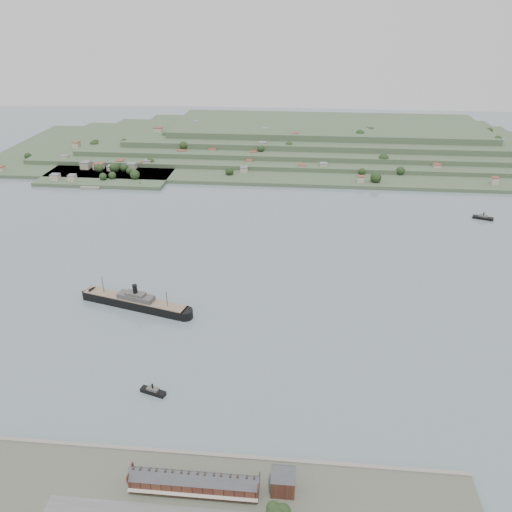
# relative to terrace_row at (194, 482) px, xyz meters

# --- Properties ---
(ground) EXTENTS (1400.00, 1400.00, 0.00)m
(ground) POSITION_rel_terrace_row_xyz_m (10.00, 168.02, -6.84)
(ground) COLOR slate
(ground) RESTS_ON ground
(terrace_row) EXTENTS (55.60, 9.80, 11.07)m
(terrace_row) POSITION_rel_terrace_row_xyz_m (0.00, 0.00, 0.00)
(terrace_row) COLOR #462019
(terrace_row) RESTS_ON ground
(gabled_building) EXTENTS (10.40, 10.18, 14.09)m
(gabled_building) POSITION_rel_terrace_row_xyz_m (37.50, 4.02, 1.34)
(gabled_building) COLOR #462019
(gabled_building) RESTS_ON ground
(far_peninsula) EXTENTS (760.00, 309.00, 30.00)m
(far_peninsula) POSITION_rel_terrace_row_xyz_m (37.91, 561.12, 5.04)
(far_peninsula) COLOR #3D5538
(far_peninsula) RESTS_ON ground
(steamship) EXTENTS (86.93, 31.33, 21.22)m
(steamship) POSITION_rel_terrace_row_xyz_m (-72.81, 141.18, -2.92)
(steamship) COLOR black
(steamship) RESTS_ON ground
(tugboat) EXTENTS (14.81, 7.78, 6.44)m
(tugboat) POSITION_rel_terrace_row_xyz_m (-34.72, 58.20, -5.27)
(tugboat) COLOR black
(tugboat) RESTS_ON ground
(ferry_west) EXTENTS (16.29, 6.67, 5.93)m
(ferry_west) POSITION_rel_terrace_row_xyz_m (-140.94, 382.82, -5.41)
(ferry_west) COLOR black
(ferry_west) RESTS_ON ground
(ferry_east) EXTENTS (19.52, 11.22, 7.07)m
(ferry_east) POSITION_rel_terrace_row_xyz_m (216.64, 322.99, -5.14)
(ferry_east) COLOR black
(ferry_east) RESTS_ON ground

